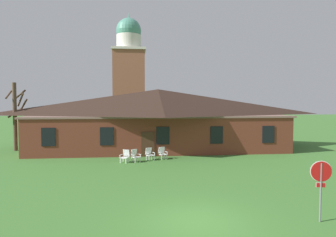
% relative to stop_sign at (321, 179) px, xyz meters
% --- Properties ---
extents(ground_plane, '(200.00, 200.00, 0.00)m').
position_rel_stop_sign_xyz_m(ground_plane, '(-4.66, 0.54, -1.64)').
color(ground_plane, '#3D702D').
extents(brick_building, '(24.18, 10.40, 5.89)m').
position_rel_stop_sign_xyz_m(brick_building, '(-4.66, 19.57, 1.36)').
color(brick_building, brown).
rests_on(brick_building, ground).
extents(dome_tower, '(5.18, 5.18, 18.60)m').
position_rel_stop_sign_xyz_m(dome_tower, '(-7.92, 37.10, 6.84)').
color(dome_tower, '#93563D').
rests_on(dome_tower, ground).
extents(stop_sign, '(0.79, 0.19, 2.33)m').
position_rel_stop_sign_xyz_m(stop_sign, '(0.00, 0.00, 0.00)').
color(stop_sign, slate).
rests_on(stop_sign, ground).
extents(lawn_chair_by_porch, '(0.80, 0.84, 0.96)m').
position_rel_stop_sign_xyz_m(lawn_chair_by_porch, '(-7.73, 12.28, -1.14)').
color(lawn_chair_by_porch, white).
rests_on(lawn_chair_by_porch, ground).
extents(lawn_chair_near_door, '(0.85, 0.87, 0.96)m').
position_rel_stop_sign_xyz_m(lawn_chair_near_door, '(-6.99, 12.40, -1.14)').
color(lawn_chair_near_door, silver).
rests_on(lawn_chair_near_door, ground).
extents(lawn_chair_left_end, '(0.81, 0.85, 0.96)m').
position_rel_stop_sign_xyz_m(lawn_chair_left_end, '(-5.84, 13.05, -1.14)').
color(lawn_chair_left_end, white).
rests_on(lawn_chair_left_end, ground).
extents(lawn_chair_middle, '(0.76, 0.82, 0.96)m').
position_rel_stop_sign_xyz_m(lawn_chair_middle, '(-4.80, 13.35, -1.14)').
color(lawn_chair_middle, white).
rests_on(lawn_chair_middle, ground).
extents(bare_tree_beside_building, '(2.02, 1.72, 6.43)m').
position_rel_stop_sign_xyz_m(bare_tree_beside_building, '(-18.21, 19.19, 1.85)').
color(bare_tree_beside_building, brown).
rests_on(bare_tree_beside_building, ground).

